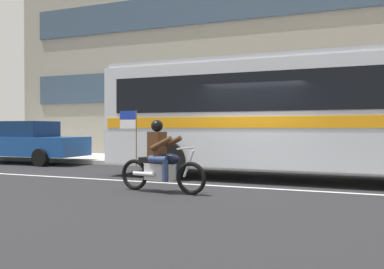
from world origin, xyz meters
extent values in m
plane|color=black|center=(0.00, 0.00, 0.00)|extent=(60.00, 60.00, 0.00)
cube|color=#B7B2A8|center=(0.00, 5.10, 0.07)|extent=(28.00, 3.80, 0.15)
cube|color=silver|center=(0.00, -0.60, 0.00)|extent=(26.60, 0.14, 0.01)
cube|color=gray|center=(0.00, 7.40, 4.70)|extent=(28.00, 0.80, 9.41)
cube|color=#384C60|center=(0.00, 6.96, 3.29)|extent=(25.76, 0.10, 1.40)
cube|color=silver|center=(1.00, 1.20, 1.73)|extent=(10.59, 2.78, 2.70)
cube|color=black|center=(1.00, 1.20, 2.28)|extent=(9.75, 2.80, 0.96)
cube|color=orange|center=(1.00, 1.20, 1.53)|extent=(10.38, 2.80, 0.28)
cube|color=#ADB1BA|center=(1.00, 1.20, 3.14)|extent=(10.37, 2.65, 0.16)
cylinder|color=black|center=(-2.27, 0.02, 0.52)|extent=(1.04, 0.30, 1.04)
torus|color=black|center=(-0.72, -2.10, 0.34)|extent=(0.70, 0.16, 0.69)
torus|color=black|center=(-2.16, -1.94, 0.34)|extent=(0.70, 0.16, 0.69)
cube|color=silver|center=(-1.49, -2.01, 0.44)|extent=(0.67, 0.35, 0.36)
ellipsoid|color=black|center=(-1.24, -2.04, 0.72)|extent=(0.51, 0.33, 0.24)
cube|color=black|center=(-1.69, -1.99, 0.69)|extent=(0.58, 0.32, 0.12)
cylinder|color=silver|center=(-0.78, -2.09, 0.65)|extent=(0.28, 0.09, 0.58)
cylinder|color=silver|center=(-0.86, -2.08, 0.96)|extent=(0.11, 0.64, 0.04)
cylinder|color=silver|center=(-1.80, -2.14, 0.39)|extent=(0.56, 0.15, 0.09)
cube|color=#4C2D19|center=(-1.56, -2.01, 1.02)|extent=(0.32, 0.39, 0.56)
sphere|color=black|center=(-1.56, -2.01, 1.44)|extent=(0.26, 0.26, 0.26)
cylinder|color=navy|center=(-1.40, -1.84, 0.72)|extent=(0.43, 0.19, 0.15)
cylinder|color=navy|center=(-1.22, -1.86, 0.48)|extent=(0.13, 0.13, 0.46)
cylinder|color=navy|center=(-1.44, -2.20, 0.72)|extent=(0.43, 0.19, 0.15)
cylinder|color=navy|center=(-1.26, -2.22, 0.48)|extent=(0.13, 0.13, 0.46)
cylinder|color=#4C2D19|center=(-1.30, -1.83, 1.06)|extent=(0.53, 0.17, 0.32)
cylinder|color=#4C2D19|center=(-1.34, -2.23, 1.06)|extent=(0.53, 0.17, 0.32)
cylinder|color=olive|center=(-2.11, -1.95, 1.15)|extent=(0.02, 0.02, 1.25)
cube|color=#1933A5|center=(-2.34, -1.92, 1.68)|extent=(0.44, 0.07, 0.20)
cube|color=white|center=(-2.34, -1.92, 1.47)|extent=(0.44, 0.07, 0.20)
cube|color=#194793|center=(-9.66, 2.60, 0.68)|extent=(4.83, 2.01, 0.72)
cube|color=navy|center=(-9.90, 2.60, 1.34)|extent=(2.54, 1.69, 0.60)
cylinder|color=black|center=(-8.19, 1.75, 0.32)|extent=(0.64, 0.22, 0.64)
camera|label=1|loc=(2.69, -10.22, 1.40)|focal=39.84mm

